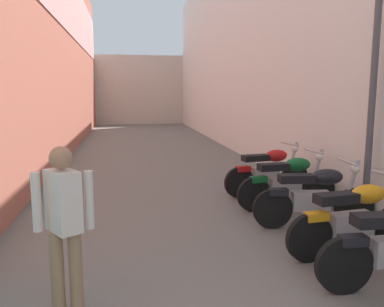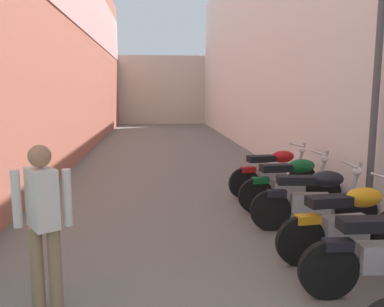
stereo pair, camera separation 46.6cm
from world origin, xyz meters
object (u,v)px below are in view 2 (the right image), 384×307
Objects in this scene: motorcycle_sixth at (291,182)px; motorcycle_seventh at (274,171)px; motorcycle_fifth at (314,198)px; motorcycle_fourth at (350,221)px; pedestrian_mid_alley at (43,217)px; street_lamp at (373,44)px.

motorcycle_seventh is (-0.00, 0.98, 0.00)m from motorcycle_sixth.
motorcycle_fifth is 1.01× the size of motorcycle_seventh.
pedestrian_mid_alley reaches higher than motorcycle_fourth.
pedestrian_mid_alley is (-3.32, -1.90, 0.42)m from motorcycle_fifth.
motorcycle_fourth is at bearing 14.09° from pedestrian_mid_alley.
motorcycle_fourth and motorcycle_fifth have the same top height.
street_lamp reaches higher than motorcycle_seventh.
motorcycle_fourth is 3.03m from motorcycle_seventh.
motorcycle_sixth is 1.18× the size of pedestrian_mid_alley.
pedestrian_mid_alley is (-3.32, -3.86, 0.42)m from motorcycle_seventh.
pedestrian_mid_alley is 4.76m from street_lamp.
street_lamp reaches higher than motorcycle_fourth.
motorcycle_fifth is 1.00× the size of motorcycle_sixth.
motorcycle_seventh is 5.11m from pedestrian_mid_alley.
pedestrian_mid_alley is at bearing -138.99° from motorcycle_sixth.
motorcycle_sixth is 0.40× the size of street_lamp.
motorcycle_sixth is (0.00, 2.05, 0.00)m from motorcycle_fourth.
motorcycle_fourth is 0.40× the size of street_lamp.
street_lamp reaches higher than pedestrian_mid_alley.
motorcycle_fifth is 0.40× the size of street_lamp.
motorcycle_fourth is 1.06m from motorcycle_fifth.
motorcycle_seventh is (-0.00, 3.03, 0.00)m from motorcycle_fourth.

